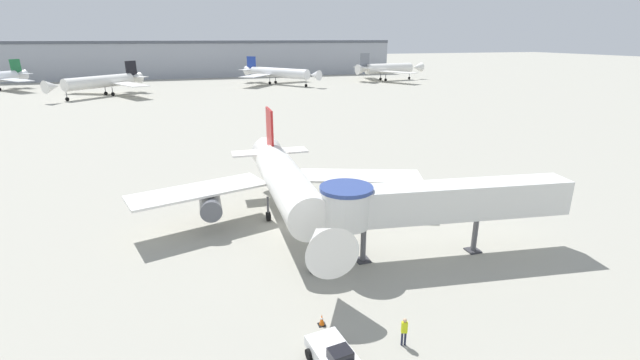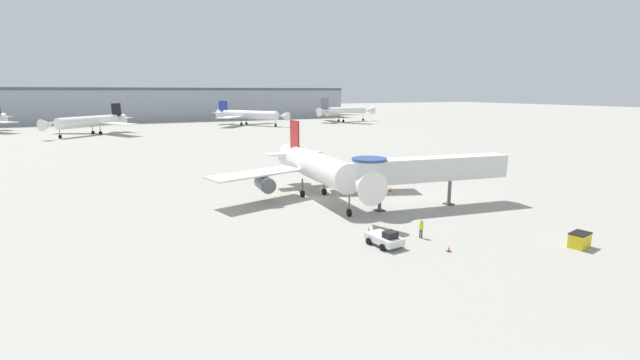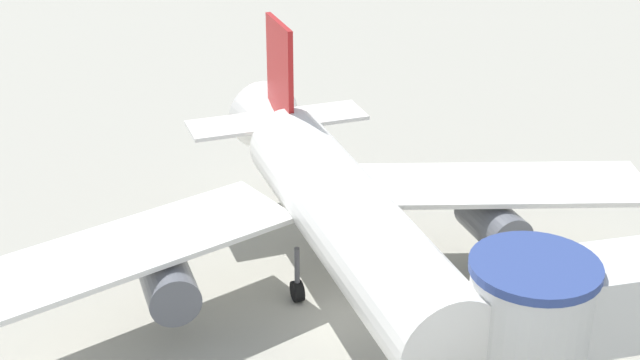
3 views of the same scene
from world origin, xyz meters
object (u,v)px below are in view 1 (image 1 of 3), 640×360
Objects in this scene: jet_bridge at (430,202)px; ground_crew_marshaller at (404,330)px; background_jet_blue_tail at (277,73)px; background_jet_black_tail at (102,82)px; traffic_cone_starboard_wing at (395,211)px; main_airplane at (287,184)px; traffic_cone_near_nose at (322,320)px; background_jet_gray_tail at (388,68)px; pushback_tug_white at (334,355)px.

jet_bridge is 11.20× the size of ground_crew_marshaller.
background_jet_blue_tail reaches higher than background_jet_black_tail.
jet_bridge is 28.77× the size of traffic_cone_starboard_wing.
traffic_cone_starboard_wing is (11.13, -0.65, -3.81)m from main_airplane.
ground_crew_marshaller reaches higher than traffic_cone_near_nose.
traffic_cone_near_nose is 144.10m from background_jet_blue_tail.
background_jet_black_tail is at bearing 103.81° from traffic_cone_near_nose.
background_jet_gray_tail is at bearing 62.71° from traffic_cone_near_nose.
ground_crew_marshaller is (-8.55, -17.88, 0.72)m from traffic_cone_starboard_wing.
jet_bridge is 12.11m from ground_crew_marshaller.
traffic_cone_starboard_wing is 127.66m from background_jet_blue_tail.
main_airplane reaches higher than pushback_tug_white.
ground_crew_marshaller is at bearing -134.20° from background_jet_blue_tail.
background_jet_blue_tail is (14.74, 126.74, 4.04)m from traffic_cone_starboard_wing.
background_jet_blue_tail reaches higher than ground_crew_marshaller.
jet_bridge is at bearing 29.00° from traffic_cone_near_nose.
background_jet_black_tail is (-30.04, 127.45, 3.68)m from pushback_tug_white.
background_jet_gray_tail is (69.85, 146.31, 3.81)m from ground_crew_marshaller.
background_jet_gray_tail is at bearing 62.05° from main_airplane.
traffic_cone_near_nose is 5.16m from ground_crew_marshaller.
main_airplane is 13.29m from jet_bridge.
ground_crew_marshaller is 146.52m from background_jet_blue_tail.
traffic_cone_near_nose is (-1.42, -15.34, -3.78)m from main_airplane.
background_jet_gray_tail is (74.27, 146.67, 4.18)m from pushback_tug_white.
jet_bridge is 15.39m from pushback_tug_white.
traffic_cone_near_nose is (-10.91, -6.04, -4.39)m from jet_bridge.
main_airplane is at bearing 176.66° from traffic_cone_starboard_wing.
ground_crew_marshaller reaches higher than pushback_tug_white.
jet_bridge is 150.84m from background_jet_gray_tail.
main_airplane is 11.79m from traffic_cone_starboard_wing.
jet_bridge is at bearing -131.95° from background_jet_blue_tail.
pushback_tug_white is at bearing 143.73° from background_jet_gray_tail.
background_jet_blue_tail reaches higher than traffic_cone_near_nose.
background_jet_black_tail reaches higher than main_airplane.
background_jet_black_tail reaches higher than traffic_cone_starboard_wing.
pushback_tug_white is 131.00m from background_jet_black_tail.
pushback_tug_white is 4.45m from ground_crew_marshaller.
jet_bridge is at bearing -108.34° from ground_crew_marshaller.
ground_crew_marshaller is at bearing -80.48° from main_airplane.
background_jet_blue_tail is (16.39, 135.39, -0.38)m from jet_bridge.
pushback_tug_white is 0.14× the size of background_jet_black_tail.
main_airplane is at bearing 84.71° from traffic_cone_near_nose.
traffic_cone_starboard_wing is 0.03× the size of background_jet_black_tail.
pushback_tug_white is 22.39m from traffic_cone_starboard_wing.
background_jet_blue_tail is at bearing 71.33° from pushback_tug_white.
traffic_cone_starboard_wing is (12.55, 14.69, -0.03)m from traffic_cone_near_nose.
traffic_cone_near_nose is 0.42× the size of ground_crew_marshaller.
background_jet_gray_tail is at bearing 72.86° from jet_bridge.
background_jet_blue_tail is 1.20× the size of background_jet_black_tail.
background_jet_black_tail reaches higher than jet_bridge.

